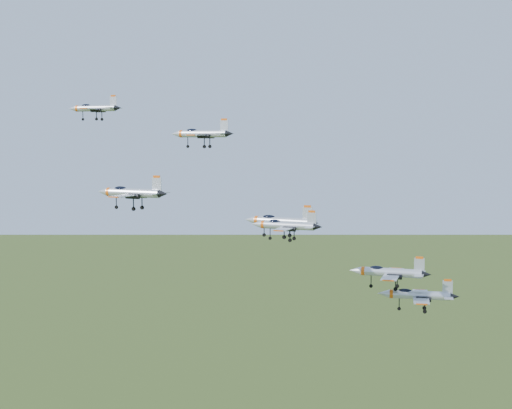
# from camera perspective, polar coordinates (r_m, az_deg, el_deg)

# --- Properties ---
(jet_lead) EXTENTS (11.50, 9.48, 3.08)m
(jet_lead) POSITION_cam_1_polar(r_m,az_deg,el_deg) (141.93, -12.83, 7.53)
(jet_lead) COLOR #B4B9C2
(jet_left_high) EXTENTS (12.36, 10.30, 3.30)m
(jet_left_high) POSITION_cam_1_polar(r_m,az_deg,el_deg) (127.09, -4.42, 5.68)
(jet_left_high) COLOR #B4B9C2
(jet_right_high) EXTENTS (13.30, 11.15, 3.56)m
(jet_right_high) POSITION_cam_1_polar(r_m,az_deg,el_deg) (115.30, -9.97, 0.96)
(jet_right_high) COLOR #B4B9C2
(jet_left_low) EXTENTS (13.90, 11.64, 3.72)m
(jet_left_low) POSITION_cam_1_polar(r_m,az_deg,el_deg) (123.46, 1.93, -1.33)
(jet_left_low) COLOR #B4B9C2
(jet_right_low) EXTENTS (11.61, 9.64, 3.10)m
(jet_right_low) POSITION_cam_1_polar(r_m,az_deg,el_deg) (110.23, 2.36, -1.67)
(jet_right_low) COLOR #B4B9C2
(jet_trail) EXTENTS (13.73, 11.33, 3.67)m
(jet_trail) POSITION_cam_1_polar(r_m,az_deg,el_deg) (122.44, 10.58, -5.34)
(jet_trail) COLOR #B4B9C2
(jet_extra) EXTENTS (13.70, 11.32, 3.66)m
(jet_extra) POSITION_cam_1_polar(r_m,az_deg,el_deg) (124.94, 12.76, -7.05)
(jet_extra) COLOR #B4B9C2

